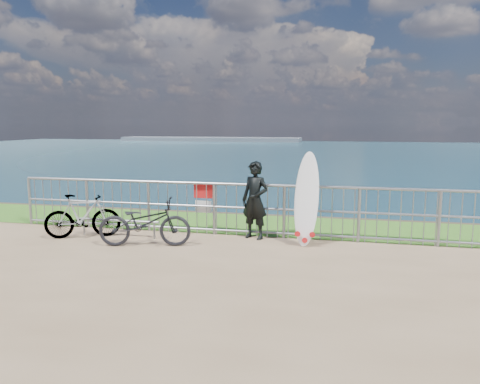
% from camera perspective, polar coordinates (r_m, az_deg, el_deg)
% --- Properties ---
extents(grass_strip, '(120.00, 120.00, 0.00)m').
position_cam_1_polar(grass_strip, '(11.03, 0.95, -3.93)').
color(grass_strip, '#326D1E').
rests_on(grass_strip, ground).
extents(seascape, '(260.00, 260.00, 5.00)m').
position_cam_1_polar(seascape, '(162.12, -3.58, 6.24)').
color(seascape, brown).
rests_on(seascape, ground).
extents(railing, '(10.06, 0.10, 1.13)m').
position_cam_1_polar(railing, '(9.86, -0.32, -2.05)').
color(railing, gray).
rests_on(railing, ground).
extents(surfer, '(0.68, 0.56, 1.60)m').
position_cam_1_polar(surfer, '(9.59, 1.83, -1.02)').
color(surfer, black).
rests_on(surfer, ground).
extents(surfboard, '(0.54, 0.49, 1.84)m').
position_cam_1_polar(surfboard, '(9.16, 8.10, -1.26)').
color(surfboard, white).
rests_on(surfboard, ground).
extents(bicycle_near, '(1.87, 1.02, 0.93)m').
position_cam_1_polar(bicycle_near, '(9.24, -11.54, -3.66)').
color(bicycle_near, black).
rests_on(bicycle_near, ground).
extents(bicycle_far, '(1.57, 1.05, 0.92)m').
position_cam_1_polar(bicycle_far, '(10.25, -18.64, -2.79)').
color(bicycle_far, black).
rests_on(bicycle_far, ground).
extents(bike_rack, '(1.81, 0.05, 0.38)m').
position_cam_1_polar(bike_rack, '(10.13, -14.61, -3.59)').
color(bike_rack, gray).
rests_on(bike_rack, ground).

